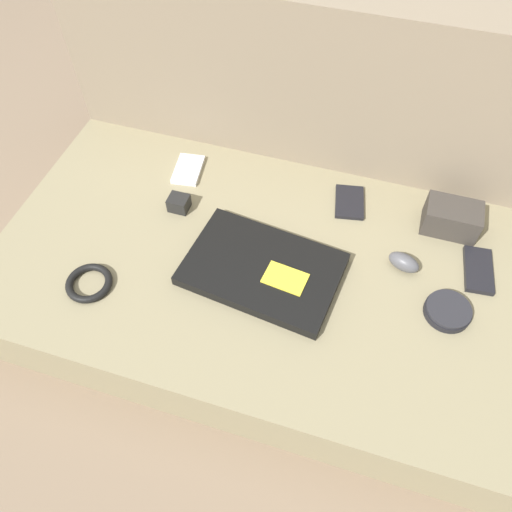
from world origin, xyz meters
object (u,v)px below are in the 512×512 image
Objects in this scene: computer_mouse at (404,262)px; phone_silver at (349,202)px; laptop at (263,269)px; charger_brick at (179,203)px; phone_black at (478,270)px; phone_small at (188,170)px; speaker_puck at (448,311)px; camera_pouch at (451,218)px.

computer_mouse reaches higher than phone_silver.
laptop is 0.30m from phone_silver.
phone_silver is (0.14, 0.26, -0.01)m from laptop.
phone_silver is at bearing 19.35° from charger_brick.
phone_small is (-0.73, 0.10, -0.00)m from phone_black.
speaker_puck is at bearing -54.64° from phone_silver.
laptop reaches higher than phone_silver.
computer_mouse is 0.68× the size of phone_silver.
phone_small is 2.36× the size of charger_brick.
computer_mouse is at bearing -120.61° from camera_pouch.
phone_black is at bearing -55.55° from camera_pouch.
camera_pouch reaches higher than charger_brick.
phone_small is at bearing -179.62° from camera_pouch.
phone_silver is at bearing 154.10° from phone_black.
computer_mouse is 0.54m from charger_brick.
computer_mouse is 0.17m from camera_pouch.
laptop is 0.47m from phone_black.
charger_brick is at bearing -163.00° from computer_mouse.
speaker_puck is 0.78× the size of camera_pouch.
speaker_puck reaches higher than phone_small.
computer_mouse reaches higher than phone_black.
phone_black is (0.06, 0.13, -0.00)m from speaker_puck.
laptop is at bearing -26.23° from charger_brick.
speaker_puck is 0.86× the size of phone_small.
camera_pouch is at bearing -12.34° from phone_silver.
camera_pouch is (0.65, 0.00, 0.03)m from phone_small.
laptop is 0.31m from computer_mouse.
computer_mouse is 0.63× the size of phone_black.
speaker_puck is 2.03× the size of charger_brick.
charger_brick is (-0.39, -0.14, 0.01)m from phone_silver.
speaker_puck is at bearing -85.87° from camera_pouch.
phone_silver is 0.42m from phone_small.
camera_pouch reaches higher than computer_mouse.
laptop is 3.16× the size of phone_small.
speaker_puck is at bearing -119.33° from phone_black.
camera_pouch is at bearing 78.22° from computer_mouse.
charger_brick is at bearing 170.48° from speaker_puck.
phone_black is (0.31, -0.12, 0.00)m from phone_silver.
phone_black is at bearing 1.70° from charger_brick.
speaker_puck is 0.71m from phone_small.
charger_brick is at bearing 176.42° from phone_black.
phone_small reaches higher than phone_silver.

